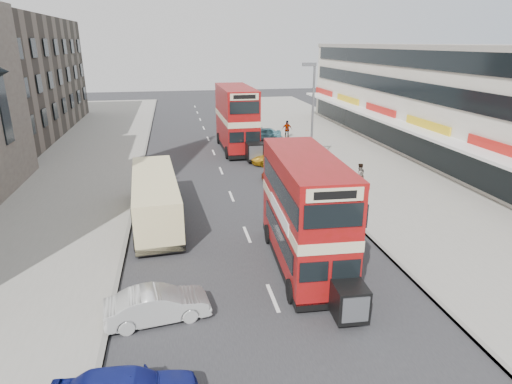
{
  "coord_description": "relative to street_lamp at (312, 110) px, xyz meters",
  "views": [
    {
      "loc": [
        -3.39,
        -12.2,
        9.48
      ],
      "look_at": [
        -0.03,
        5.35,
        3.26
      ],
      "focal_mm": 30.28,
      "sensor_mm": 36.0,
      "label": 1
    }
  ],
  "objects": [
    {
      "name": "car_right_c",
      "position": [
        -1.02,
        12.4,
        -4.16
      ],
      "size": [
        3.72,
        1.55,
        1.26
      ],
      "primitive_type": "imported",
      "rotation": [
        0.0,
        0.0,
        -1.59
      ],
      "color": "#5498A8",
      "rests_on": "ground"
    },
    {
      "name": "bus_second",
      "position": [
        -4.27,
        8.71,
        -1.87
      ],
      "size": [
        2.88,
        10.06,
        5.53
      ],
      "rotation": [
        0.0,
        0.0,
        3.15
      ],
      "color": "black",
      "rests_on": "ground"
    },
    {
      "name": "road_surface",
      "position": [
        -6.52,
        2.0,
        -4.78
      ],
      "size": [
        12.0,
        90.0,
        0.01
      ],
      "primitive_type": "cube",
      "color": "#28282B",
      "rests_on": "ground"
    },
    {
      "name": "car_right_b",
      "position": [
        -1.81,
        3.18,
        -4.19
      ],
      "size": [
        4.29,
        2.0,
        1.19
      ],
      "primitive_type": "imported",
      "rotation": [
        0.0,
        0.0,
        -1.57
      ],
      "color": "#B88112",
      "rests_on": "ground"
    },
    {
      "name": "cyclist",
      "position": [
        -2.61,
        -0.12,
        -4.02
      ],
      "size": [
        0.93,
        2.04,
        2.28
      ],
      "rotation": [
        0.0,
        0.0,
        -0.13
      ],
      "color": "gray",
      "rests_on": "ground"
    },
    {
      "name": "pedestrian_far",
      "position": [
        1.44,
        12.26,
        -3.75
      ],
      "size": [
        1.07,
        0.51,
        1.78
      ],
      "primitive_type": "imported",
      "rotation": [
        0.0,
        0.0,
        -0.07
      ],
      "color": "gray",
      "rests_on": "pavement_right"
    },
    {
      "name": "commercial_row",
      "position": [
        13.42,
        4.0,
        -0.09
      ],
      "size": [
        9.9,
        46.2,
        9.3
      ],
      "color": "beige",
      "rests_on": "ground"
    },
    {
      "name": "pedestrian_near",
      "position": [
        2.14,
        -4.25,
        -3.78
      ],
      "size": [
        0.67,
        0.49,
        1.71
      ],
      "primitive_type": "imported",
      "rotation": [
        0.0,
        0.0,
        3.24
      ],
      "color": "gray",
      "rests_on": "pavement_right"
    },
    {
      "name": "kerb_left",
      "position": [
        -12.62,
        2.0,
        -4.71
      ],
      "size": [
        0.2,
        90.0,
        0.16
      ],
      "primitive_type": "cube",
      "color": "gray",
      "rests_on": "ground"
    },
    {
      "name": "street_lamp",
      "position": [
        0.0,
        0.0,
        0.0
      ],
      "size": [
        1.0,
        0.2,
        8.12
      ],
      "color": "slate",
      "rests_on": "ground"
    },
    {
      "name": "pavement_right",
      "position": [
        5.48,
        2.0,
        -4.71
      ],
      "size": [
        12.0,
        90.0,
        0.15
      ],
      "primitive_type": "cube",
      "color": "gray",
      "rests_on": "ground"
    },
    {
      "name": "ground",
      "position": [
        -6.52,
        -18.0,
        -4.78
      ],
      "size": [
        160.0,
        160.0,
        0.0
      ],
      "primitive_type": "plane",
      "color": "#28282B",
      "rests_on": "ground"
    },
    {
      "name": "car_left_front",
      "position": [
        -10.88,
        -16.57,
        -4.18
      ],
      "size": [
        3.83,
        1.77,
        1.22
      ],
      "primitive_type": "imported",
      "rotation": [
        0.0,
        0.0,
        1.71
      ],
      "color": "beige",
      "rests_on": "ground"
    },
    {
      "name": "bus_main",
      "position": [
        -4.59,
        -13.66,
        -2.23
      ],
      "size": [
        2.8,
        8.9,
        4.84
      ],
      "rotation": [
        0.0,
        0.0,
        3.09
      ],
      "color": "black",
      "rests_on": "ground"
    },
    {
      "name": "car_right_a",
      "position": [
        -1.66,
        -1.16,
        -4.13
      ],
      "size": [
        4.61,
        2.03,
        1.32
      ],
      "primitive_type": "imported",
      "rotation": [
        0.0,
        0.0,
        -1.53
      ],
      "color": "maroon",
      "rests_on": "ground"
    },
    {
      "name": "coach",
      "position": [
        -11.16,
        -7.26,
        -3.36
      ],
      "size": [
        2.91,
        9.24,
        2.41
      ],
      "rotation": [
        0.0,
        0.0,
        0.07
      ],
      "color": "black",
      "rests_on": "ground"
    },
    {
      "name": "pavement_left",
      "position": [
        -18.52,
        2.0,
        -4.71
      ],
      "size": [
        12.0,
        90.0,
        0.15
      ],
      "primitive_type": "cube",
      "color": "gray",
      "rests_on": "ground"
    },
    {
      "name": "kerb_right",
      "position": [
        -0.42,
        2.0,
        -4.71
      ],
      "size": [
        0.2,
        90.0,
        0.16
      ],
      "primitive_type": "cube",
      "color": "gray",
      "rests_on": "ground"
    }
  ]
}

